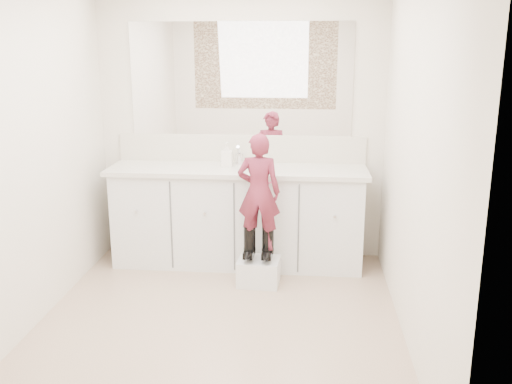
# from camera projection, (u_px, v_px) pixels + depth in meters

# --- Properties ---
(floor) EXTENTS (3.00, 3.00, 0.00)m
(floor) POSITION_uv_depth(u_px,v_px,m) (218.00, 325.00, 4.08)
(floor) COLOR #937760
(floor) RESTS_ON ground
(wall_back) EXTENTS (2.60, 0.00, 2.60)m
(wall_back) POSITION_uv_depth(u_px,v_px,m) (241.00, 128.00, 5.22)
(wall_back) COLOR beige
(wall_back) RESTS_ON floor
(wall_front) EXTENTS (2.60, 0.00, 2.60)m
(wall_front) POSITION_uv_depth(u_px,v_px,m) (157.00, 233.00, 2.33)
(wall_front) COLOR beige
(wall_front) RESTS_ON floor
(wall_left) EXTENTS (0.00, 3.00, 3.00)m
(wall_left) POSITION_uv_depth(u_px,v_px,m) (27.00, 157.00, 3.89)
(wall_left) COLOR beige
(wall_left) RESTS_ON floor
(wall_right) EXTENTS (0.00, 3.00, 3.00)m
(wall_right) POSITION_uv_depth(u_px,v_px,m) (415.00, 164.00, 3.66)
(wall_right) COLOR beige
(wall_right) RESTS_ON floor
(vanity_cabinet) EXTENTS (2.20, 0.55, 0.85)m
(vanity_cabinet) POSITION_uv_depth(u_px,v_px,m) (238.00, 218.00, 5.15)
(vanity_cabinet) COLOR silver
(vanity_cabinet) RESTS_ON floor
(countertop) EXTENTS (2.28, 0.58, 0.04)m
(countertop) POSITION_uv_depth(u_px,v_px,m) (238.00, 170.00, 5.02)
(countertop) COLOR beige
(countertop) RESTS_ON vanity_cabinet
(backsplash) EXTENTS (2.28, 0.03, 0.25)m
(backsplash) POSITION_uv_depth(u_px,v_px,m) (241.00, 148.00, 5.25)
(backsplash) COLOR beige
(backsplash) RESTS_ON countertop
(mirror) EXTENTS (2.00, 0.02, 1.00)m
(mirror) POSITION_uv_depth(u_px,v_px,m) (241.00, 79.00, 5.10)
(mirror) COLOR white
(mirror) RESTS_ON wall_back
(dot_panel) EXTENTS (2.00, 0.01, 1.20)m
(dot_panel) POSITION_uv_depth(u_px,v_px,m) (152.00, 123.00, 2.22)
(dot_panel) COLOR #472819
(dot_panel) RESTS_ON wall_front
(faucet) EXTENTS (0.08, 0.08, 0.10)m
(faucet) POSITION_uv_depth(u_px,v_px,m) (240.00, 159.00, 5.16)
(faucet) COLOR silver
(faucet) RESTS_ON countertop
(cup) EXTENTS (0.11, 0.11, 0.10)m
(cup) POSITION_uv_depth(u_px,v_px,m) (261.00, 162.00, 5.02)
(cup) COLOR beige
(cup) RESTS_ON countertop
(soap_bottle) EXTENTS (0.10, 0.10, 0.21)m
(soap_bottle) POSITION_uv_depth(u_px,v_px,m) (227.00, 154.00, 5.07)
(soap_bottle) COLOR white
(soap_bottle) RESTS_ON countertop
(step_stool) EXTENTS (0.36, 0.30, 0.22)m
(step_stool) POSITION_uv_depth(u_px,v_px,m) (259.00, 271.00, 4.75)
(step_stool) COLOR silver
(step_stool) RESTS_ON floor
(boot_left) EXTENTS (0.11, 0.19, 0.28)m
(boot_left) POSITION_uv_depth(u_px,v_px,m) (250.00, 243.00, 4.70)
(boot_left) COLOR black
(boot_left) RESTS_ON step_stool
(boot_right) EXTENTS (0.11, 0.19, 0.28)m
(boot_right) POSITION_uv_depth(u_px,v_px,m) (268.00, 243.00, 4.68)
(boot_right) COLOR black
(boot_right) RESTS_ON step_stool
(toddler) EXTENTS (0.36, 0.25, 0.96)m
(toddler) POSITION_uv_depth(u_px,v_px,m) (259.00, 192.00, 4.58)
(toddler) COLOR #B33758
(toddler) RESTS_ON step_stool
(toothbrush) EXTENTS (0.14, 0.02, 0.06)m
(toothbrush) POSITION_uv_depth(u_px,v_px,m) (268.00, 183.00, 4.56)
(toothbrush) COLOR #DA5586
(toothbrush) RESTS_ON toddler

